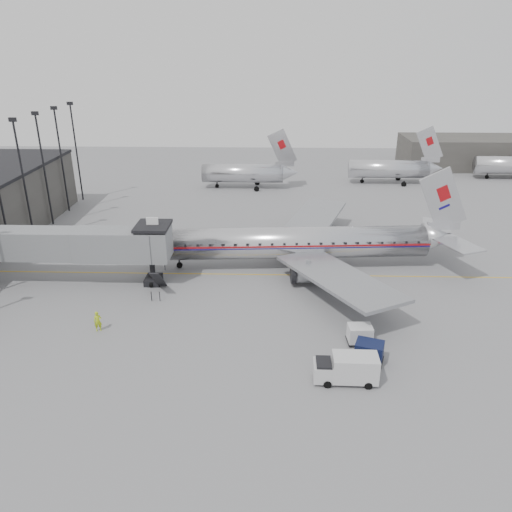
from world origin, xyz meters
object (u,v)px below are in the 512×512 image
Objects in this scene: service_van at (347,368)px; baggage_cart_navy at (369,352)px; airliner at (305,243)px; ramp_worker at (98,321)px; baggage_cart_white at (360,334)px.

baggage_cart_navy is (2.13, 2.55, -0.23)m from service_van.
airliner reaches higher than baggage_cart_navy.
ramp_worker is (-22.70, 4.00, -0.00)m from baggage_cart_navy.
airliner is 21.17m from service_van.
baggage_cart_white is at bearing 71.86° from service_van.
airliner is at bearing 18.11° from ramp_worker.
airliner is 18.99m from baggage_cart_navy.
baggage_cart_navy is 23.05m from ramp_worker.
service_van is 1.79× the size of baggage_cart_navy.
baggage_cart_navy reaches higher than baggage_cart_white.
ramp_worker is at bearing -146.18° from airliner.
baggage_cart_navy is 2.71m from baggage_cart_white.
baggage_cart_navy is at bearing -81.70° from airliner.
baggage_cart_navy is (3.99, -18.47, -1.91)m from airliner.
baggage_cart_navy is 1.43× the size of ramp_worker.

